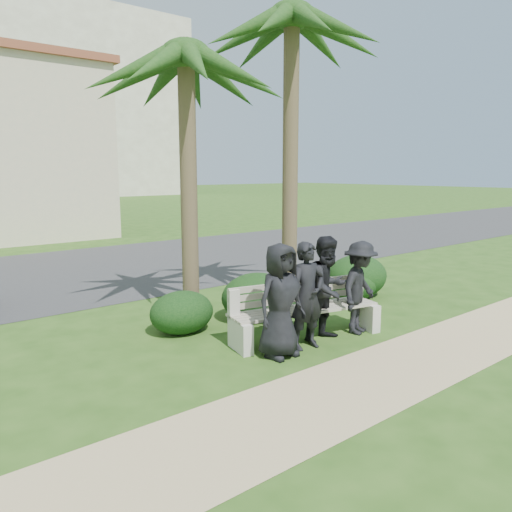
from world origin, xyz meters
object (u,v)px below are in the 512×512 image
at_px(palm_left, 186,58).
at_px(park_bench, 305,314).
at_px(man_d, 360,288).
at_px(palm_right, 292,20).
at_px(man_a, 280,300).
at_px(man_c, 328,289).
at_px(man_b, 307,296).

bearing_deg(palm_left, park_bench, -74.12).
height_order(man_d, palm_right, palm_right).
bearing_deg(man_a, man_c, 1.60).
xyz_separation_m(man_b, man_c, (0.54, 0.07, 0.02)).
xyz_separation_m(park_bench, palm_left, (-0.70, 2.45, 4.37)).
distance_m(man_b, palm_left, 4.84).
xyz_separation_m(man_b, man_d, (1.22, -0.05, -0.05)).
bearing_deg(man_b, palm_right, 58.83).
height_order(man_a, man_d, man_a).
relative_size(man_d, palm_left, 0.28).
bearing_deg(man_d, man_b, 159.90).
bearing_deg(palm_left, man_d, -60.29).
height_order(man_c, palm_right, palm_right).
xyz_separation_m(man_c, palm_left, (-0.93, 2.72, 3.92)).
distance_m(man_a, palm_right, 5.81).
bearing_deg(man_b, park_bench, 54.40).
distance_m(park_bench, man_b, 0.63).
xyz_separation_m(man_c, man_d, (0.69, -0.11, -0.07)).
bearing_deg(man_a, man_b, -1.90).
distance_m(park_bench, palm_left, 5.06).
xyz_separation_m(park_bench, man_d, (0.92, -0.38, 0.39)).
relative_size(man_a, palm_right, 0.26).
relative_size(man_a, man_c, 1.00).
height_order(park_bench, man_b, man_b).
xyz_separation_m(man_a, man_c, (1.10, 0.07, 0.00)).
bearing_deg(man_b, man_d, 4.12).
relative_size(man_c, palm_left, 0.30).
height_order(man_d, palm_left, palm_left).
bearing_deg(man_b, man_c, 13.35).
relative_size(man_b, palm_right, 0.25).
bearing_deg(man_a, palm_left, 84.61).
bearing_deg(park_bench, man_d, -9.86).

